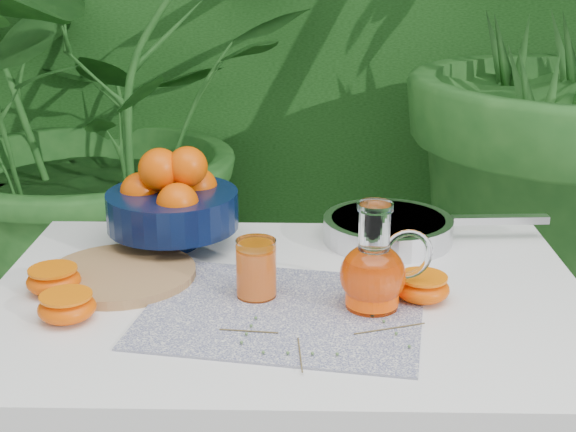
{
  "coord_description": "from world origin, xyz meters",
  "views": [
    {
      "loc": [
        -0.06,
        -1.21,
        1.31
      ],
      "look_at": [
        -0.08,
        0.03,
        0.88
      ],
      "focal_mm": 50.0,
      "sensor_mm": 36.0,
      "label": 1
    }
  ],
  "objects_px": {
    "fruit_bowl": "(172,201)",
    "juice_pitcher": "(374,272)",
    "cutting_board": "(121,274)",
    "saute_pan": "(390,228)",
    "white_table": "(288,337)"
  },
  "relations": [
    {
      "from": "fruit_bowl",
      "to": "saute_pan",
      "type": "bearing_deg",
      "value": 5.2
    },
    {
      "from": "cutting_board",
      "to": "saute_pan",
      "type": "distance_m",
      "value": 0.52
    },
    {
      "from": "white_table",
      "to": "juice_pitcher",
      "type": "relative_size",
      "value": 5.77
    },
    {
      "from": "cutting_board",
      "to": "saute_pan",
      "type": "relative_size",
      "value": 0.58
    },
    {
      "from": "saute_pan",
      "to": "fruit_bowl",
      "type": "bearing_deg",
      "value": -174.8
    },
    {
      "from": "white_table",
      "to": "cutting_board",
      "type": "relative_size",
      "value": 3.86
    },
    {
      "from": "white_table",
      "to": "saute_pan",
      "type": "relative_size",
      "value": 2.23
    },
    {
      "from": "fruit_bowl",
      "to": "juice_pitcher",
      "type": "bearing_deg",
      "value": -36.83
    },
    {
      "from": "white_table",
      "to": "fruit_bowl",
      "type": "height_order",
      "value": "fruit_bowl"
    },
    {
      "from": "cutting_board",
      "to": "saute_pan",
      "type": "xyz_separation_m",
      "value": [
        0.48,
        0.2,
        0.02
      ]
    },
    {
      "from": "cutting_board",
      "to": "fruit_bowl",
      "type": "distance_m",
      "value": 0.19
    },
    {
      "from": "fruit_bowl",
      "to": "juice_pitcher",
      "type": "relative_size",
      "value": 1.82
    },
    {
      "from": "white_table",
      "to": "fruit_bowl",
      "type": "distance_m",
      "value": 0.36
    },
    {
      "from": "white_table",
      "to": "fruit_bowl",
      "type": "xyz_separation_m",
      "value": [
        -0.22,
        0.22,
        0.17
      ]
    },
    {
      "from": "white_table",
      "to": "cutting_board",
      "type": "bearing_deg",
      "value": 169.34
    }
  ]
}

